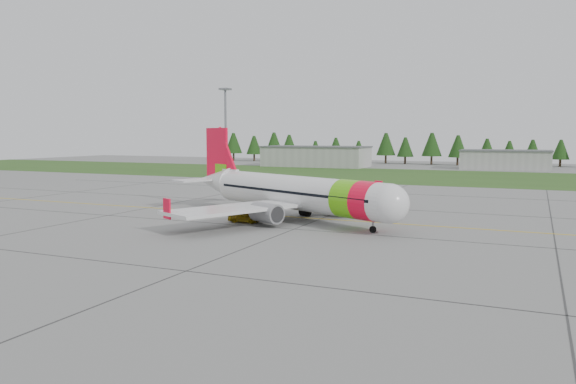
% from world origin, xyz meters
% --- Properties ---
extents(ground, '(320.00, 320.00, 0.00)m').
position_xyz_m(ground, '(0.00, 0.00, 0.00)').
color(ground, gray).
rests_on(ground, ground).
extents(aircraft, '(33.86, 32.13, 10.86)m').
position_xyz_m(aircraft, '(7.13, 6.45, 3.13)').
color(aircraft, white).
rests_on(aircraft, ground).
extents(follow_me_car, '(1.35, 1.56, 3.66)m').
position_xyz_m(follow_me_car, '(3.00, 1.88, 1.83)').
color(follow_me_car, yellow).
rests_on(follow_me_car, ground).
extents(service_van, '(1.66, 1.61, 3.89)m').
position_xyz_m(service_van, '(-36.43, 59.06, 1.95)').
color(service_van, white).
rests_on(service_van, ground).
extents(grass_strip, '(320.00, 50.00, 0.03)m').
position_xyz_m(grass_strip, '(0.00, 82.00, 0.01)').
color(grass_strip, '#30561E').
rests_on(grass_strip, ground).
extents(taxi_guideline, '(120.00, 0.25, 0.02)m').
position_xyz_m(taxi_guideline, '(0.00, 8.00, 0.01)').
color(taxi_guideline, gold).
rests_on(taxi_guideline, ground).
extents(hangar_west, '(32.00, 14.00, 6.00)m').
position_xyz_m(hangar_west, '(-30.00, 110.00, 3.00)').
color(hangar_west, '#A8A8A3').
rests_on(hangar_west, ground).
extents(hangar_east, '(24.00, 12.00, 5.20)m').
position_xyz_m(hangar_east, '(25.00, 118.00, 2.60)').
color(hangar_east, '#A8A8A3').
rests_on(hangar_east, ground).
extents(floodlight_mast, '(0.50, 0.50, 20.00)m').
position_xyz_m(floodlight_mast, '(-32.00, 58.00, 10.00)').
color(floodlight_mast, slate).
rests_on(floodlight_mast, ground).
extents(treeline, '(160.00, 8.00, 10.00)m').
position_xyz_m(treeline, '(0.00, 138.00, 5.00)').
color(treeline, '#1C3F14').
rests_on(treeline, ground).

